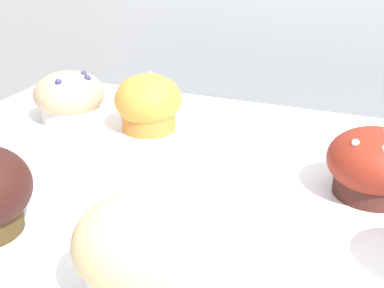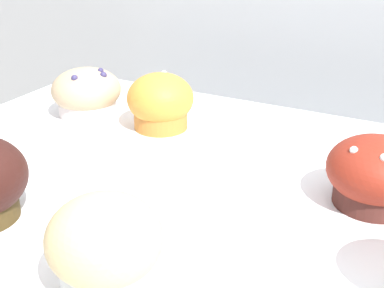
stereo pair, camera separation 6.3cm
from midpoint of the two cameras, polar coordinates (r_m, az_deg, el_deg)
name	(u,v)px [view 1 (the left image)]	position (r m, az deg, el deg)	size (l,w,h in m)	color
wall_back	(336,63)	(1.15, 13.54, 8.36)	(3.20, 0.10, 1.80)	#B2B7BC
muffin_back_right	(148,104)	(0.79, -7.01, 4.23)	(0.10, 0.10, 0.08)	#CA7B33
muffin_front_left	(132,252)	(0.45, -10.49, -11.34)	(0.10, 0.10, 0.09)	white
muffin_front_right	(375,165)	(0.63, 16.23, -2.23)	(0.11, 0.11, 0.08)	#47211C
muffin_back_center	(70,97)	(0.85, -15.04, 4.79)	(0.11, 0.11, 0.08)	silver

